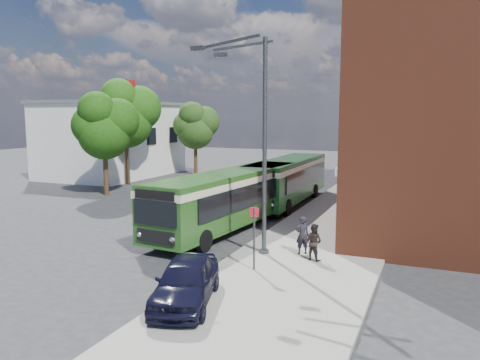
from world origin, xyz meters
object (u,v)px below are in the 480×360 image
at_px(street_lamp, 256,143).
at_px(parked_car, 186,281).
at_px(bus_front, 231,194).
at_px(bus_rear, 288,177).

relative_size(street_lamp, parked_car, 2.18).
distance_m(street_lamp, bus_front, 5.82).
xyz_separation_m(bus_front, bus_rear, (0.66, 8.02, -0.00)).
bearing_deg(bus_front, street_lamp, -53.71).
bearing_deg(bus_rear, bus_front, -94.68).
xyz_separation_m(street_lamp, parked_car, (-0.04, -5.93, -3.94)).
bearing_deg(parked_car, street_lamp, 72.82).
bearing_deg(street_lamp, bus_rear, 100.84).
bearing_deg(bus_front, bus_rear, 85.32).
distance_m(bus_front, parked_car, 10.44).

